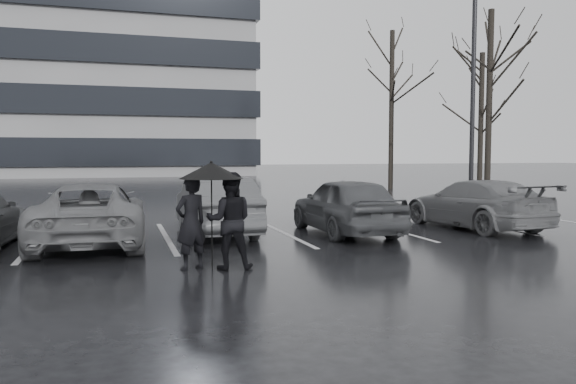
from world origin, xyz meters
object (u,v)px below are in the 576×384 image
at_px(pedestrian_left, 191,223).
at_px(car_main, 346,205).
at_px(pedestrian_right, 230,221).
at_px(car_east, 475,204).
at_px(tree_north, 391,110).
at_px(tree_east, 489,105).
at_px(car_west_a, 216,206).
at_px(lamp_post, 473,87).
at_px(car_west_b, 91,214).
at_px(tree_ne, 481,122).

bearing_deg(pedestrian_left, car_main, -167.73).
bearing_deg(car_main, pedestrian_right, 42.76).
xyz_separation_m(car_east, tree_north, (5.44, 15.20, 3.62)).
bearing_deg(car_east, tree_east, -134.06).
height_order(car_main, tree_east, tree_east).
relative_size(car_west_a, lamp_post, 0.45).
xyz_separation_m(car_east, tree_east, (6.44, 8.20, 3.37)).
xyz_separation_m(car_west_b, pedestrian_left, (1.71, -3.19, 0.13)).
bearing_deg(tree_north, tree_east, -81.87).
xyz_separation_m(lamp_post, tree_east, (3.23, 3.44, -0.24)).
bearing_deg(lamp_post, car_main, -145.38).
distance_m(tree_ne, tree_north, 4.67).
relative_size(car_east, pedestrian_left, 2.77).
height_order(car_west_a, pedestrian_left, pedestrian_left).
distance_m(pedestrian_left, tree_north, 22.72).
height_order(car_east, tree_east, tree_east).
bearing_deg(car_west_b, car_east, -179.13).
bearing_deg(tree_north, car_east, -109.68).
bearing_deg(tree_east, car_west_a, -150.83).
relative_size(tree_ne, tree_north, 0.82).
xyz_separation_m(pedestrian_right, tree_ne, (15.97, 15.38, 2.69)).
bearing_deg(tree_ne, car_east, -126.23).
xyz_separation_m(car_west_a, lamp_post, (9.78, 3.82, 3.56)).
bearing_deg(pedestrian_right, car_east, -143.71).
xyz_separation_m(car_west_a, pedestrian_right, (-0.46, -4.12, 0.13)).
bearing_deg(car_west_b, lamp_post, -158.09).
relative_size(car_main, car_west_b, 0.86).
relative_size(pedestrian_right, tree_ne, 0.23).
distance_m(pedestrian_left, tree_east, 18.31).
xyz_separation_m(car_main, lamp_post, (6.77, 4.67, 3.55)).
bearing_deg(pedestrian_left, car_west_a, -130.30).
relative_size(lamp_post, tree_north, 1.09).
distance_m(car_west_b, tree_east, 18.05).
xyz_separation_m(car_west_b, car_east, (9.36, -0.15, -0.02)).
bearing_deg(tree_east, car_west_b, -153.02).
height_order(tree_east, tree_ne, tree_east).
height_order(car_east, pedestrian_right, pedestrian_right).
relative_size(car_west_a, pedestrian_left, 2.65).
bearing_deg(tree_east, lamp_post, -133.17).
distance_m(car_west_b, car_east, 9.37).
relative_size(lamp_post, tree_ne, 1.32).
xyz_separation_m(pedestrian_right, lamp_post, (10.24, 7.94, 3.42)).
bearing_deg(tree_north, car_west_b, -134.53).
height_order(pedestrian_right, tree_north, tree_north).
height_order(car_east, pedestrian_left, pedestrian_left).
bearing_deg(car_west_a, car_main, 163.51).
xyz_separation_m(car_main, car_east, (3.56, -0.08, -0.06)).
xyz_separation_m(car_west_a, car_west_b, (-2.79, -0.78, -0.03)).
bearing_deg(car_east, tree_ne, -132.15).
bearing_deg(car_west_a, car_west_b, 15.01).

